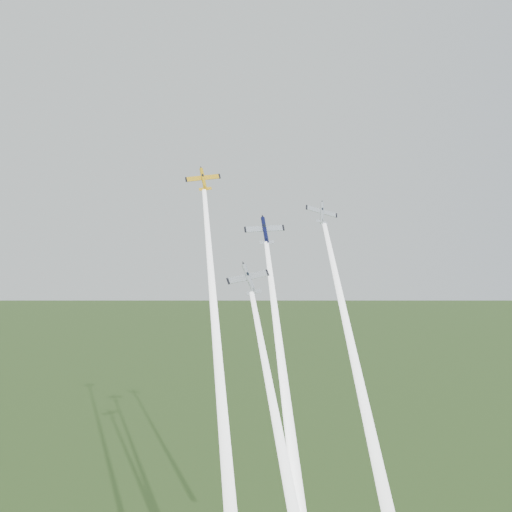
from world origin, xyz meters
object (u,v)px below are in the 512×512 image
plane_yellow (203,179)px  plane_silver_low (249,279)px  plane_silver_right (322,213)px  plane_navy (265,230)px

plane_yellow → plane_silver_low: 27.29m
plane_silver_right → plane_navy: bearing=-175.0°
plane_silver_low → plane_silver_right: bearing=25.4°
plane_silver_right → plane_silver_low: plane_silver_right is taller
plane_yellow → plane_navy: size_ratio=0.89×
plane_yellow → plane_navy: plane_yellow is taller
plane_navy → plane_silver_right: plane_silver_right is taller
plane_navy → plane_silver_low: bearing=-116.4°
plane_navy → plane_silver_right: 13.76m
plane_navy → plane_silver_right: (12.61, 3.85, 3.96)m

